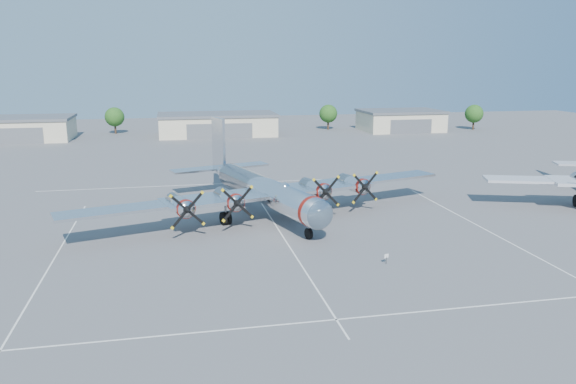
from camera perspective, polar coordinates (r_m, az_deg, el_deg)
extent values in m
plane|color=#515153|center=(60.69, -0.94, -3.90)|extent=(260.00, 260.00, 0.00)
cube|color=silver|center=(56.15, -22.71, -6.37)|extent=(0.15, 40.00, 0.01)
cube|color=silver|center=(56.02, 0.00, -5.36)|extent=(0.15, 40.00, 0.01)
cube|color=silver|center=(63.96, 19.74, -3.79)|extent=(0.15, 40.00, 0.01)
cube|color=silver|center=(40.71, 4.93, -12.78)|extent=(60.00, 0.15, 0.01)
cube|color=silver|center=(84.63, -4.07, 0.97)|extent=(60.00, 0.15, 0.01)
cube|color=#BFB898|center=(144.05, -25.42, 5.73)|extent=(22.00, 14.00, 4.80)
cube|color=slate|center=(143.79, -25.53, 6.79)|extent=(22.60, 14.60, 0.60)
cube|color=slate|center=(137.33, -26.07, 5.11)|extent=(12.10, 0.20, 3.60)
cube|color=#BFB898|center=(140.31, -7.19, 6.72)|extent=(28.00, 14.00, 4.80)
cube|color=slate|center=(140.04, -7.22, 7.82)|extent=(28.60, 14.60, 0.60)
cube|color=slate|center=(133.39, -6.94, 6.14)|extent=(15.40, 0.20, 3.60)
cube|color=#BFB898|center=(151.70, 11.33, 7.04)|extent=(20.00, 14.00, 4.80)
cube|color=slate|center=(151.45, 11.38, 8.06)|extent=(20.60, 14.60, 0.60)
cube|color=slate|center=(145.33, 12.40, 6.50)|extent=(11.00, 0.20, 3.60)
cylinder|color=#382619|center=(148.65, -17.13, 6.21)|extent=(0.50, 0.50, 2.80)
sphere|color=#164A15|center=(148.37, -17.21, 7.30)|extent=(4.80, 4.80, 4.80)
cylinder|color=#382619|center=(151.53, 4.10, 6.88)|extent=(0.50, 0.50, 2.80)
sphere|color=#164A15|center=(151.25, 4.11, 7.95)|extent=(4.80, 4.80, 4.80)
cylinder|color=#382619|center=(158.87, 18.31, 6.54)|extent=(0.50, 0.50, 2.80)
sphere|color=#164A15|center=(158.60, 18.38, 7.56)|extent=(4.80, 4.80, 4.80)
cylinder|color=black|center=(51.51, 9.95, -6.83)|extent=(0.05, 0.05, 0.71)
cube|color=white|center=(51.38, 9.97, -6.42)|extent=(0.46, 0.22, 0.35)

